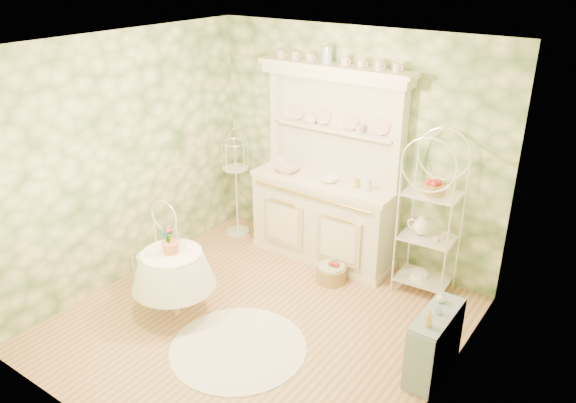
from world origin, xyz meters
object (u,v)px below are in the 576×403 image
Objects in this scene: kitchen_dresser at (325,168)px; cafe_chair at (156,257)px; round_table at (175,288)px; bakers_rack at (429,222)px; side_shelf at (434,344)px; birdcage_stand at (236,180)px; floor_basket at (331,272)px.

kitchen_dresser is 2.64× the size of cafe_chair.
bakers_rack is at bearing 44.75° from round_table.
side_shelf is (0.59, -1.19, -0.54)m from bakers_rack.
birdcage_stand reaches higher than side_shelf.
kitchen_dresser reaches higher than birdcage_stand.
cafe_chair is 0.58× the size of birdcage_stand.
kitchen_dresser is 1.37× the size of bakers_rack.
kitchen_dresser is at bearing 53.66° from cafe_chair.
floor_basket is at bearing -48.64° from kitchen_dresser.
birdcage_stand is at bearing 92.50° from cafe_chair.
side_shelf is (1.88, -1.21, -0.85)m from kitchen_dresser.
bakers_rack is at bearing -0.74° from kitchen_dresser.
round_table reaches higher than floor_basket.
kitchen_dresser is 1.18m from floor_basket.
round_table is at bearing -138.54° from bakers_rack.
bakers_rack is 1.43m from side_shelf.
cafe_chair is 1.94m from floor_basket.
kitchen_dresser reaches higher than round_table.
bakers_rack is 2.75× the size of round_table.
cafe_chair is (-2.93, -0.49, 0.14)m from side_shelf.
bakers_rack is 1.23m from floor_basket.
birdcage_stand is (-1.25, -0.11, -0.40)m from kitchen_dresser.
bakers_rack reaches higher than birdcage_stand.
side_shelf is at bearing -19.27° from birdcage_stand.
side_shelf is at bearing 4.85° from cafe_chair.
cafe_chair reaches higher than floor_basket.
cafe_chair is 1.63m from birdcage_stand.
round_table is 0.41× the size of birdcage_stand.
round_table is 0.70× the size of cafe_chair.
round_table is at bearing -107.35° from kitchen_dresser.
round_table is at bearing -26.35° from cafe_chair.
floor_basket is (1.43, 1.27, -0.32)m from cafe_chair.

